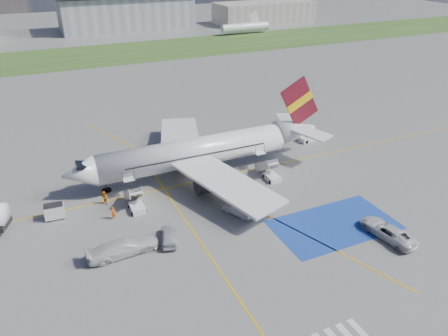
# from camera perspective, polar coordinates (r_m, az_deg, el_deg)

# --- Properties ---
(ground) EXTENTS (400.00, 400.00, 0.00)m
(ground) POSITION_cam_1_polar(r_m,az_deg,el_deg) (49.45, 2.04, -7.78)
(ground) COLOR #60605E
(ground) RESTS_ON ground
(grass_strip) EXTENTS (400.00, 30.00, 0.01)m
(grass_strip) POSITION_cam_1_polar(r_m,az_deg,el_deg) (135.42, -16.77, 13.88)
(grass_strip) COLOR #2D4C1E
(grass_strip) RESTS_ON ground
(taxiway_line_main) EXTENTS (120.00, 0.20, 0.01)m
(taxiway_line_main) POSITION_cam_1_polar(r_m,az_deg,el_deg) (58.79, -3.19, -1.70)
(taxiway_line_main) COLOR gold
(taxiway_line_main) RESTS_ON ground
(taxiway_line_cross) EXTENTS (0.20, 60.00, 0.01)m
(taxiway_line_cross) POSITION_cam_1_polar(r_m,az_deg,el_deg) (40.76, 2.02, -16.77)
(taxiway_line_cross) COLOR gold
(taxiway_line_cross) RESTS_ON ground
(taxiway_line_diag) EXTENTS (20.71, 56.45, 0.01)m
(taxiway_line_diag) POSITION_cam_1_polar(r_m,az_deg,el_deg) (58.79, -3.19, -1.70)
(taxiway_line_diag) COLOR gold
(taxiway_line_diag) RESTS_ON ground
(staging_box) EXTENTS (14.00, 8.00, 0.01)m
(staging_box) POSITION_cam_1_polar(r_m,az_deg,el_deg) (51.40, 14.19, -7.20)
(staging_box) COLOR navy
(staging_box) RESTS_ON ground
(terminal_centre) EXTENTS (48.00, 18.00, 12.00)m
(terminal_centre) POSITION_cam_1_polar(r_m,az_deg,el_deg) (176.84, -12.61, 19.18)
(terminal_centre) COLOR gray
(terminal_centre) RESTS_ON ground
(terminal_east) EXTENTS (40.00, 16.00, 8.00)m
(terminal_east) POSITION_cam_1_polar(r_m,az_deg,el_deg) (190.47, 5.25, 19.59)
(terminal_east) COLOR gray
(terminal_east) RESTS_ON ground
(airliner) EXTENTS (36.81, 32.95, 11.92)m
(airliner) POSITION_cam_1_polar(r_m,az_deg,el_deg) (59.43, -2.64, 2.30)
(airliner) COLOR silver
(airliner) RESTS_ON ground
(airstairs_fwd) EXTENTS (1.90, 5.20, 3.60)m
(airstairs_fwd) POSITION_cam_1_polar(r_m,az_deg,el_deg) (53.42, -11.40, -4.67)
(airstairs_fwd) COLOR silver
(airstairs_fwd) RESTS_ON ground
(airstairs_aft) EXTENTS (1.90, 5.20, 3.60)m
(airstairs_aft) POSITION_cam_1_polar(r_m,az_deg,el_deg) (59.41, 6.07, -0.82)
(airstairs_aft) COLOR silver
(airstairs_aft) RESTS_ON ground
(gpu_cart) EXTENTS (2.28, 1.56, 1.82)m
(gpu_cart) POSITION_cam_1_polar(r_m,az_deg,el_deg) (54.20, -21.26, -5.40)
(gpu_cart) COLOR silver
(gpu_cart) RESTS_ON ground
(belt_loader) EXTENTS (5.28, 2.70, 1.53)m
(belt_loader) POSITION_cam_1_polar(r_m,az_deg,el_deg) (72.67, 11.34, 3.95)
(belt_loader) COLOR silver
(belt_loader) RESTS_ON ground
(car_silver_a) EXTENTS (2.69, 4.49, 1.43)m
(car_silver_a) POSITION_cam_1_polar(r_m,az_deg,el_deg) (47.30, -7.24, -8.77)
(car_silver_a) COLOR #AAACB1
(car_silver_a) RESTS_ON ground
(car_silver_b) EXTENTS (2.94, 4.23, 1.32)m
(car_silver_b) POSITION_cam_1_polar(r_m,az_deg,el_deg) (51.35, 1.89, -5.44)
(car_silver_b) COLOR #B2B4BA
(car_silver_b) RESTS_ON ground
(van_white_a) EXTENTS (2.99, 5.42, 1.94)m
(van_white_a) POSITION_cam_1_polar(r_m,az_deg,el_deg) (50.62, 20.68, -7.53)
(van_white_a) COLOR silver
(van_white_a) RESTS_ON ground
(van_white_b) EXTENTS (5.70, 2.62, 2.18)m
(van_white_b) POSITION_cam_1_polar(r_m,az_deg,el_deg) (46.12, -13.12, -9.82)
(van_white_b) COLOR silver
(van_white_b) RESTS_ON ground
(crew_fwd) EXTENTS (0.68, 0.57, 1.58)m
(crew_fwd) POSITION_cam_1_polar(r_m,az_deg,el_deg) (52.06, -14.25, -5.70)
(crew_fwd) COLOR #F6590C
(crew_fwd) RESTS_ON ground
(crew_nose) EXTENTS (0.99, 1.06, 1.74)m
(crew_nose) POSITION_cam_1_polar(r_m,az_deg,el_deg) (55.12, -15.34, -3.78)
(crew_nose) COLOR orange
(crew_nose) RESTS_ON ground
(crew_aft) EXTENTS (0.65, 1.08, 1.72)m
(crew_aft) POSITION_cam_1_polar(r_m,az_deg,el_deg) (56.16, 3.95, -2.20)
(crew_aft) COLOR orange
(crew_aft) RESTS_ON ground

